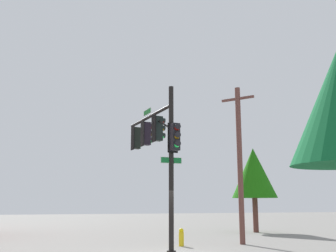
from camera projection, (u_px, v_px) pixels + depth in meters
signal_pole_assembly at (157, 142)px, 17.49m from camera, size 5.67×1.23×6.81m
utility_pole at (240, 160)px, 20.25m from camera, size 1.45×1.25×8.06m
fire_hydrant at (181, 237)px, 18.66m from camera, size 0.33×0.24×0.83m
tree_near at (254, 173)px, 28.17m from camera, size 3.19×3.19×5.91m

